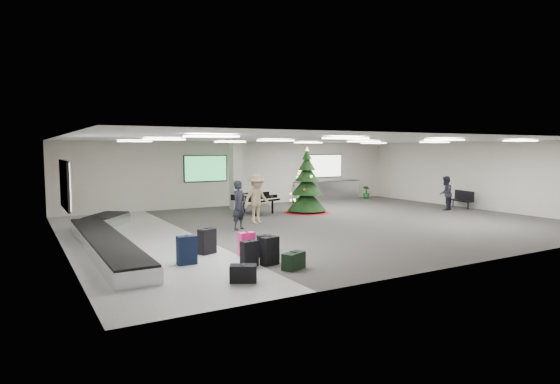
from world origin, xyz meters
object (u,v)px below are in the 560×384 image
pink_suitcase (247,244)px  christmas_tree (307,190)px  traveler_a (239,205)px  grand_piano (255,198)px  bench (462,198)px  baggage_carousel (106,238)px  potted_plant_left (295,197)px  service_counter (327,190)px  traveler_bench (445,193)px  traveler_b (257,199)px  potted_plant_right (366,192)px

pink_suitcase → christmas_tree: bearing=44.1°
pink_suitcase → traveler_a: 4.17m
christmas_tree → traveler_a: size_ratio=1.70×
grand_piano → bench: size_ratio=1.48×
bench → traveler_a: bearing=-167.1°
baggage_carousel → potted_plant_left: 11.89m
potted_plant_left → bench: bearing=-41.0°
baggage_carousel → bench: bench is taller
potted_plant_left → service_counter: bearing=16.4°
baggage_carousel → pink_suitcase: (3.01, -3.38, 0.11)m
traveler_a → service_counter: bearing=8.4°
baggage_carousel → bench: bearing=2.2°
service_counter → potted_plant_left: size_ratio=5.41×
christmas_tree → bench: (7.33, -2.42, -0.53)m
christmas_tree → traveler_bench: bearing=-23.1°
service_counter → traveler_bench: size_ratio=2.55×
traveler_b → baggage_carousel: bearing=-175.5°
potted_plant_right → traveler_a: bearing=-151.3°
grand_piano → traveler_a: traveler_a is taller
service_counter → traveler_bench: traveler_bench is taller
grand_piano → traveler_b: (-1.14, -2.43, 0.23)m
potted_plant_right → potted_plant_left: bearing=-175.8°
baggage_carousel → potted_plant_right: bearing=22.5°
baggage_carousel → traveler_b: (5.76, 1.41, 0.73)m
christmas_tree → grand_piano: bearing=160.4°
pink_suitcase → traveler_b: 5.56m
christmas_tree → bench: christmas_tree is taller
service_counter → grand_piano: size_ratio=1.95×
baggage_carousel → traveler_bench: traveler_bench is taller
christmas_tree → potted_plant_right: 7.09m
service_counter → potted_plant_left: bearing=-163.6°
grand_piano → potted_plant_left: (3.38, 2.14, -0.34)m
traveler_a → traveler_b: traveler_b is taller
baggage_carousel → service_counter: 14.50m
pink_suitcase → traveler_b: traveler_b is taller
service_counter → potted_plant_left: (-2.56, -0.75, -0.17)m
grand_piano → potted_plant_left: 4.02m
pink_suitcase → christmas_tree: 8.89m
grand_piano → service_counter: bearing=6.8°
service_counter → traveler_a: (-8.27, -6.28, 0.32)m
potted_plant_left → potted_plant_right: 5.08m
traveler_b → potted_plant_left: size_ratio=2.51×
christmas_tree → traveler_b: (-3.34, -1.64, -0.07)m
traveler_a → traveler_bench: bearing=-28.6°
baggage_carousel → traveler_a: bearing=5.6°
traveler_bench → potted_plant_left: 7.33m
grand_piano → traveler_bench: size_ratio=1.31×
baggage_carousel → potted_plant_right: (15.34, 6.35, 0.15)m
traveler_bench → potted_plant_right: bearing=-117.1°
traveler_a → potted_plant_left: (5.71, 5.53, -0.50)m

